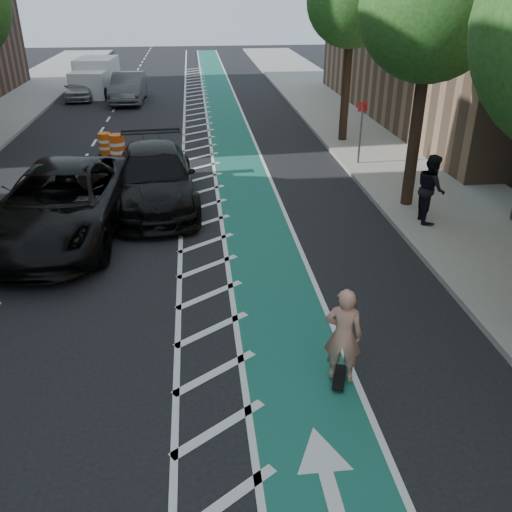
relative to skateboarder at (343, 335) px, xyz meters
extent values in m
plane|color=black|center=(-3.70, 0.47, -1.00)|extent=(120.00, 120.00, 0.00)
cube|color=#1A5B4F|center=(-0.70, 10.47, -0.99)|extent=(2.00, 90.00, 0.01)
cube|color=silver|center=(-2.20, 10.47, -0.99)|extent=(1.40, 90.00, 0.01)
cube|color=gray|center=(5.80, 10.47, -0.92)|extent=(5.00, 90.00, 0.15)
cube|color=gray|center=(3.35, 10.47, -0.92)|extent=(0.12, 90.00, 0.16)
cylinder|color=#382619|center=(4.20, 8.47, 1.20)|extent=(0.36, 0.36, 4.40)
sphere|color=#224416|center=(4.20, 8.47, 4.80)|extent=(4.20, 4.20, 4.20)
cylinder|color=#382619|center=(4.20, 16.47, 1.20)|extent=(0.36, 0.36, 4.40)
sphere|color=#224416|center=(4.20, 16.47, 4.80)|extent=(4.20, 4.20, 4.20)
cylinder|color=#4C4C4C|center=(3.90, 12.47, 0.20)|extent=(0.08, 0.08, 2.40)
cube|color=red|center=(3.90, 12.47, 1.30)|extent=(0.35, 0.02, 0.35)
cube|color=black|center=(0.00, 0.00, -0.91)|extent=(0.44, 0.75, 0.03)
cylinder|color=black|center=(0.01, 0.25, -0.97)|extent=(0.05, 0.06, 0.06)
cylinder|color=black|center=(0.15, 0.20, -0.97)|extent=(0.05, 0.06, 0.06)
cylinder|color=black|center=(-0.15, -0.20, -0.97)|extent=(0.05, 0.06, 0.06)
cylinder|color=black|center=(-0.01, -0.25, -0.97)|extent=(0.05, 0.06, 0.06)
imported|color=tan|center=(0.00, 0.00, 0.00)|extent=(0.76, 0.63, 1.80)
imported|color=black|center=(-6.10, 7.10, -0.02)|extent=(3.79, 7.25, 1.95)
imported|color=black|center=(-3.70, 9.27, -0.11)|extent=(2.99, 6.33, 1.78)
imported|color=#A8A8AE|center=(-9.37, 28.05, -0.31)|extent=(2.03, 4.16, 1.37)
imported|color=#525357|center=(-6.22, 26.83, -0.15)|extent=(1.96, 5.17, 1.69)
imported|color=black|center=(4.28, 6.62, 0.14)|extent=(0.85, 1.03, 1.98)
cube|color=white|center=(-8.57, 30.70, 0.06)|extent=(2.59, 3.56, 2.12)
cube|color=white|center=(-8.76, 28.16, -0.20)|extent=(2.24, 1.85, 1.59)
cylinder|color=black|center=(-9.75, 27.81, -0.63)|extent=(0.32, 0.76, 0.74)
cylinder|color=black|center=(-7.84, 27.67, -0.63)|extent=(0.32, 0.76, 0.74)
cylinder|color=black|center=(-9.46, 31.62, -0.63)|extent=(0.32, 0.76, 0.74)
cylinder|color=black|center=(-7.55, 31.48, -0.63)|extent=(0.32, 0.76, 0.74)
cylinder|color=black|center=(-7.50, 5.73, -0.98)|extent=(0.69, 0.69, 0.04)
cylinder|color=#E14C0B|center=(-5.50, 14.47, -0.48)|extent=(0.59, 0.59, 1.03)
cylinder|color=silver|center=(-5.50, 14.47, -0.66)|extent=(0.60, 0.60, 0.14)
cylinder|color=silver|center=(-5.50, 14.47, -0.34)|extent=(0.60, 0.60, 0.14)
cylinder|color=black|center=(-5.50, 14.47, -0.97)|extent=(0.75, 0.75, 0.05)
cylinder|color=#E1550B|center=(-6.10, 15.30, -0.55)|extent=(0.52, 0.52, 0.90)
cylinder|color=silver|center=(-6.10, 15.30, -0.70)|extent=(0.53, 0.53, 0.12)
cylinder|color=silver|center=(-6.10, 15.30, -0.42)|extent=(0.53, 0.53, 0.12)
cylinder|color=black|center=(-6.10, 15.30, -0.98)|extent=(0.66, 0.66, 0.04)
camera|label=1|loc=(-2.34, -7.45, 5.35)|focal=38.00mm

